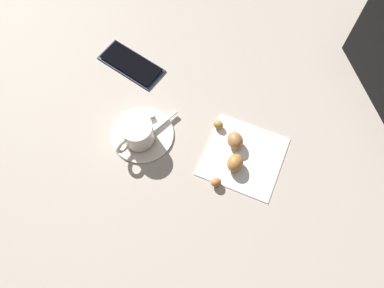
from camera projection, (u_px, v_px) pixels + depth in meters
name	position (u px, v px, depth m)	size (l,w,h in m)	color
ground_plane	(191.00, 152.00, 0.81)	(1.80, 1.80, 0.00)	#B1A393
saucer	(142.00, 135.00, 0.82)	(0.13, 0.13, 0.01)	silver
espresso_cup	(137.00, 133.00, 0.79)	(0.06, 0.09, 0.05)	silver
teaspoon	(145.00, 136.00, 0.81)	(0.07, 0.13, 0.01)	silver
sugar_packet	(137.00, 119.00, 0.83)	(0.07, 0.02, 0.01)	white
napkin	(243.00, 156.00, 0.80)	(0.16, 0.15, 0.00)	white
croissant	(232.00, 152.00, 0.79)	(0.09, 0.15, 0.03)	#B46633
cell_phone	(131.00, 64.00, 0.90)	(0.16, 0.10, 0.01)	#192336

